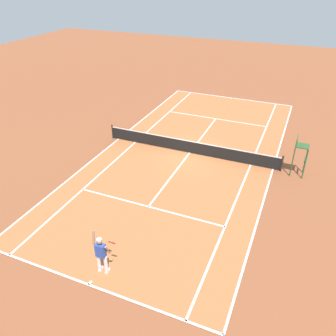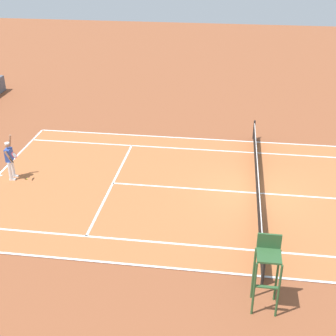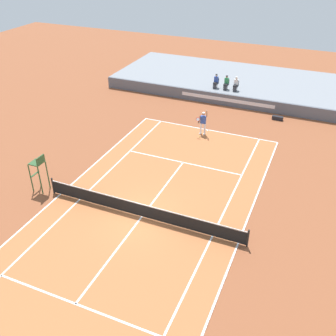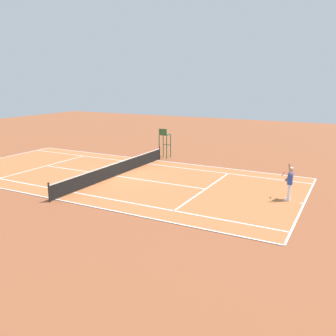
{
  "view_description": "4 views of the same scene",
  "coord_description": "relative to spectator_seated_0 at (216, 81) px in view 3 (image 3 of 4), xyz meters",
  "views": [
    {
      "loc": [
        -6.46,
        19.1,
        10.94
      ],
      "look_at": [
        -0.05,
        3.88,
        1.0
      ],
      "focal_mm": 36.3,
      "sensor_mm": 36.0,
      "label": 1
    },
    {
      "loc": [
        -17.89,
        1.39,
        10.32
      ],
      "look_at": [
        -0.05,
        3.88,
        1.0
      ],
      "focal_mm": 49.96,
      "sensor_mm": 36.0,
      "label": 2
    },
    {
      "loc": [
        7.98,
        -15.01,
        13.76
      ],
      "look_at": [
        -0.05,
        3.88,
        1.0
      ],
      "focal_mm": 41.49,
      "sensor_mm": 36.0,
      "label": 3
    },
    {
      "loc": [
        18.84,
        13.84,
        6.18
      ],
      "look_at": [
        -0.05,
        3.88,
        1.0
      ],
      "focal_mm": 38.27,
      "sensor_mm": 36.0,
      "label": 4
    }
  ],
  "objects": [
    {
      "name": "equipment_bag",
      "position": [
        6.25,
        -2.49,
        -1.52
      ],
      "size": [
        0.91,
        0.36,
        0.32
      ],
      "color": "black",
      "rests_on": "ground"
    },
    {
      "name": "spectator_seated_1",
      "position": [
        0.98,
        0.0,
        0.0
      ],
      "size": [
        0.44,
        0.6,
        1.27
      ],
      "color": "#474C56",
      "rests_on": "bleacher_platform"
    },
    {
      "name": "ground_plane",
      "position": [
        1.49,
        -18.52,
        -1.68
      ],
      "size": [
        80.0,
        80.0,
        0.0
      ],
      "primitive_type": "plane",
      "color": "brown"
    },
    {
      "name": "barrier_wall",
      "position": [
        1.49,
        -1.19,
        -1.14
      ],
      "size": [
        24.46,
        0.25,
        1.07
      ],
      "color": "#565B66",
      "rests_on": "ground"
    },
    {
      "name": "spectator_seated_0",
      "position": [
        0.0,
        0.0,
        0.0
      ],
      "size": [
        0.44,
        0.6,
        1.27
      ],
      "color": "#474C56",
      "rests_on": "bleacher_platform"
    },
    {
      "name": "tennis_player",
      "position": [
        1.3,
        -7.46,
        -0.68
      ],
      "size": [
        0.76,
        0.65,
        2.08
      ],
      "color": "white",
      "rests_on": "ground"
    },
    {
      "name": "net",
      "position": [
        1.49,
        -18.52,
        -1.16
      ],
      "size": [
        11.98,
        0.1,
        1.07
      ],
      "color": "black",
      "rests_on": "ground"
    },
    {
      "name": "court",
      "position": [
        1.49,
        -18.52,
        -1.67
      ],
      "size": [
        11.08,
        23.88,
        0.03
      ],
      "color": "#B76638",
      "rests_on": "ground"
    },
    {
      "name": "umpire_chair",
      "position": [
        -5.31,
        -18.52,
        -0.12
      ],
      "size": [
        0.77,
        0.77,
        2.44
      ],
      "color": "#2D562D",
      "rests_on": "ground"
    },
    {
      "name": "spectator_seated_2",
      "position": [
        1.88,
        0.0,
        0.0
      ],
      "size": [
        0.44,
        0.6,
        1.27
      ],
      "color": "#474C56",
      "rests_on": "bleacher_platform"
    },
    {
      "name": "tennis_ball",
      "position": [
        1.3,
        -8.11,
        -1.64
      ],
      "size": [
        0.07,
        0.07,
        0.07
      ],
      "primitive_type": "sphere",
      "color": "#D1E533",
      "rests_on": "ground"
    },
    {
      "name": "bleacher_platform",
      "position": [
        1.49,
        3.82,
        -1.14
      ],
      "size": [
        24.46,
        9.78,
        1.07
      ],
      "primitive_type": "cube",
      "color": "gray",
      "rests_on": "ground"
    }
  ]
}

